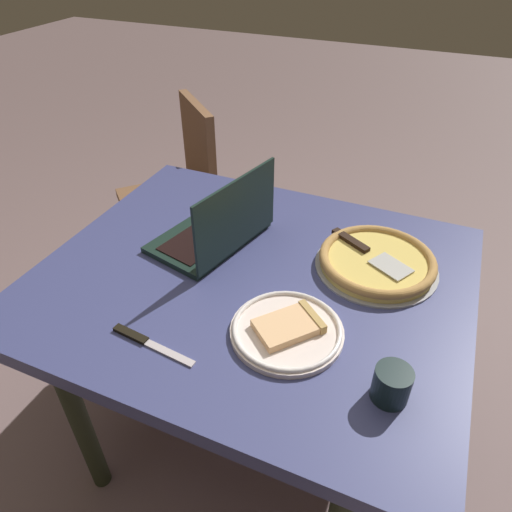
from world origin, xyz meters
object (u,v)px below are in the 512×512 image
object	(u,v)px
chair_near	(180,188)
dining_table	(253,294)
laptop	(218,229)
drink_cup	(392,384)
pizza_plate	(287,329)
pizza_tray	(377,261)
table_knife	(145,341)

from	to	relation	value
chair_near	dining_table	bearing A→B (deg)	134.21
laptop	drink_cup	xyz separation A→B (m)	(-0.57, 0.35, -0.01)
laptop	pizza_plate	distance (m)	0.41
pizza_plate	chair_near	xyz separation A→B (m)	(0.82, -0.84, -0.23)
pizza_plate	drink_cup	world-z (taller)	drink_cup
pizza_tray	pizza_plate	bearing A→B (deg)	67.03
pizza_plate	laptop	bearing A→B (deg)	-39.74
table_knife	drink_cup	bearing A→B (deg)	-172.31
dining_table	laptop	bearing A→B (deg)	-31.67
pizza_plate	pizza_tray	distance (m)	0.36
laptop	table_knife	bearing A→B (deg)	93.31
dining_table	laptop	distance (m)	0.22
dining_table	pizza_tray	world-z (taller)	pizza_tray
pizza_plate	table_knife	size ratio (longest dim) A/B	1.18
table_knife	chair_near	distance (m)	1.15
table_knife	chair_near	bearing A→B (deg)	-62.21
laptop	drink_cup	size ratio (longest dim) A/B	4.94
table_knife	pizza_tray	bearing A→B (deg)	-131.54
pizza_tray	chair_near	xyz separation A→B (m)	(0.96, -0.51, -0.24)
dining_table	table_knife	distance (m)	0.36
pizza_plate	pizza_tray	xyz separation A→B (m)	(-0.14, -0.33, 0.01)
dining_table	chair_near	distance (m)	0.95
dining_table	table_knife	bearing A→B (deg)	68.49
pizza_plate	table_knife	world-z (taller)	pizza_plate
pizza_plate	drink_cup	bearing A→B (deg)	161.70
pizza_plate	dining_table	bearing A→B (deg)	-45.88
pizza_tray	drink_cup	world-z (taller)	drink_cup
chair_near	pizza_tray	bearing A→B (deg)	151.99
drink_cup	pizza_tray	bearing A→B (deg)	-74.97
table_knife	chair_near	xyz separation A→B (m)	(0.53, -1.00, -0.22)
laptop	pizza_tray	distance (m)	0.46
pizza_plate	table_knife	xyz separation A→B (m)	(0.29, 0.16, -0.01)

